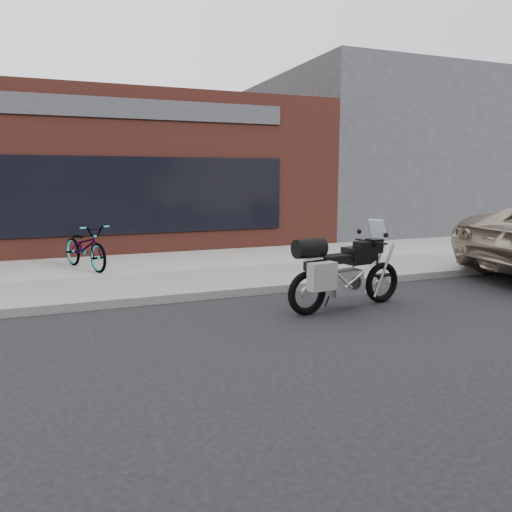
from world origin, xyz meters
TOP-DOWN VIEW (x-y plane):
  - ground at (0.00, 0.00)m, footprint 120.00×120.00m
  - near_sidewalk at (0.00, 7.00)m, footprint 44.00×6.00m
  - storefront at (-2.00, 13.98)m, footprint 14.00×10.07m
  - neighbour_building at (10.00, 14.00)m, footprint 10.00×10.00m
  - motorcycle at (1.24, 2.55)m, footprint 2.31×0.97m
  - bicycle_front at (-2.50, 7.16)m, footprint 1.34×2.00m

SIDE VIEW (x-z plane):
  - ground at x=0.00m, z-range 0.00..0.00m
  - near_sidewalk at x=0.00m, z-range 0.00..0.15m
  - motorcycle at x=1.24m, z-range -0.10..1.37m
  - bicycle_front at x=-2.50m, z-range 0.15..1.14m
  - storefront at x=-2.00m, z-range 0.00..4.50m
  - neighbour_building at x=10.00m, z-range 0.00..6.00m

